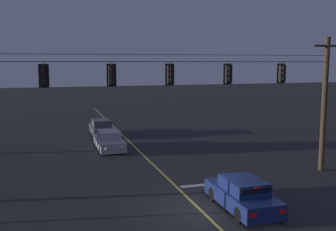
{
  "coord_description": "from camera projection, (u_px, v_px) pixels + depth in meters",
  "views": [
    {
      "loc": [
        -6.23,
        -15.6,
        6.45
      ],
      "look_at": [
        0.0,
        4.81,
        3.55
      ],
      "focal_mm": 42.42,
      "sensor_mm": 36.0,
      "label": 1
    }
  ],
  "objects": [
    {
      "name": "stop_bar_paint",
      "position": [
        211.0,
        184.0,
        21.04
      ],
      "size": [
        3.4,
        0.36,
        0.01
      ],
      "primitive_type": "cube",
      "color": "silver",
      "rests_on": "ground"
    },
    {
      "name": "traffic_light_leftmost",
      "position": [
        44.0,
        76.0,
        18.43
      ],
      "size": [
        0.48,
        0.41,
        1.22
      ],
      "color": "black"
    },
    {
      "name": "car_oncoming_trailing",
      "position": [
        102.0,
        128.0,
        34.91
      ],
      "size": [
        1.8,
        4.42,
        1.39
      ],
      "color": "#4C4C51",
      "rests_on": "ground"
    },
    {
      "name": "lane_centre_stripe",
      "position": [
        146.0,
        158.0,
        26.75
      ],
      "size": [
        0.14,
        60.0,
        0.01
      ],
      "primitive_type": "cube",
      "color": "#D1C64C",
      "rests_on": "ground"
    },
    {
      "name": "traffic_light_right_inner",
      "position": [
        229.0,
        74.0,
        21.16
      ],
      "size": [
        0.48,
        0.41,
        1.22
      ],
      "color": "black"
    },
    {
      "name": "ground_plane",
      "position": [
        200.0,
        209.0,
        17.46
      ],
      "size": [
        180.0,
        180.0,
        0.0
      ],
      "primitive_type": "plane",
      "color": "#28282B"
    },
    {
      "name": "car_oncoming_lead",
      "position": [
        109.0,
        141.0,
        29.2
      ],
      "size": [
        1.8,
        4.42,
        1.39
      ],
      "color": "#A5A5AD",
      "rests_on": "ground"
    },
    {
      "name": "car_waiting_near_lane",
      "position": [
        242.0,
        195.0,
        17.42
      ],
      "size": [
        1.8,
        4.33,
        1.39
      ],
      "color": "navy",
      "rests_on": "ground"
    },
    {
      "name": "traffic_light_rightmost",
      "position": [
        282.0,
        73.0,
        22.11
      ],
      "size": [
        0.48,
        0.41,
        1.22
      ],
      "color": "black"
    },
    {
      "name": "traffic_light_left_inner",
      "position": [
        112.0,
        75.0,
        19.35
      ],
      "size": [
        0.48,
        0.41,
        1.22
      ],
      "color": "black"
    },
    {
      "name": "signal_span_assembly",
      "position": [
        174.0,
        108.0,
        20.51
      ],
      "size": [
        20.34,
        0.32,
        7.85
      ],
      "color": "#423021",
      "rests_on": "ground"
    },
    {
      "name": "traffic_light_centre",
      "position": [
        171.0,
        75.0,
        20.22
      ],
      "size": [
        0.48,
        0.41,
        1.22
      ],
      "color": "black"
    }
  ]
}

